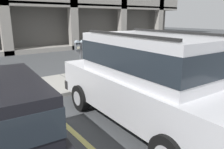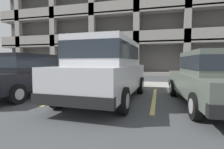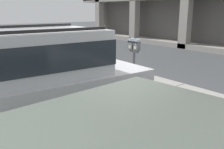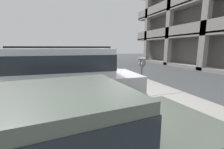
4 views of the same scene
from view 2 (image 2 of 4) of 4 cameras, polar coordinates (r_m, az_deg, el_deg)
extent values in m
cube|color=#444749|center=(8.20, 3.17, -5.08)|extent=(80.00, 80.00, 0.10)
cube|color=#9E9B93|center=(9.45, 4.79, -3.21)|extent=(40.00, 2.20, 0.12)
cube|color=#606060|center=(13.40, -31.19, -1.38)|extent=(0.03, 2.16, 0.00)
cube|color=#606060|center=(10.88, -16.43, -2.08)|extent=(0.03, 2.16, 0.00)
cube|color=#606060|center=(9.44, 4.80, -2.84)|extent=(0.03, 2.16, 0.00)
cube|color=#606060|center=(9.59, 29.08, -3.22)|extent=(0.03, 2.16, 0.00)
cube|color=#DBD16B|center=(9.11, -28.47, -4.31)|extent=(0.12, 4.80, 0.01)
cube|color=#DBD16B|center=(7.37, -10.88, -5.76)|extent=(0.12, 4.80, 0.01)
cube|color=#DBD16B|center=(6.65, 13.70, -6.86)|extent=(0.12, 4.80, 0.01)
cube|color=silver|center=(5.77, -1.63, -1.09)|extent=(2.00, 4.76, 0.80)
cube|color=silver|center=(5.71, -1.81, 7.09)|extent=(1.72, 2.97, 0.84)
cube|color=#232B33|center=(5.71, -1.81, 7.30)|extent=(1.75, 2.99, 0.46)
cube|color=black|center=(8.01, 3.66, -1.69)|extent=(1.88, 0.23, 0.24)
cube|color=black|center=(3.72, -13.20, -8.37)|extent=(1.88, 0.23, 0.24)
cube|color=silver|center=(7.92, 7.77, 0.83)|extent=(0.24, 0.04, 0.14)
cube|color=silver|center=(8.18, -0.14, 0.97)|extent=(0.24, 0.04, 0.14)
cylinder|color=black|center=(7.03, 9.22, -3.51)|extent=(0.22, 0.67, 0.66)
cylinder|color=#B2B2B7|center=(7.03, 9.22, -3.51)|extent=(0.23, 0.37, 0.36)
cylinder|color=black|center=(7.48, -4.61, -3.02)|extent=(0.22, 0.67, 0.66)
cylinder|color=#B2B2B7|center=(7.48, -4.61, -3.02)|extent=(0.23, 0.37, 0.36)
cylinder|color=black|center=(4.20, 3.74, -8.53)|extent=(0.22, 0.67, 0.66)
cylinder|color=#B2B2B7|center=(4.20, 3.74, -8.53)|extent=(0.23, 0.37, 0.36)
cylinder|color=black|center=(4.93, -17.28, -6.84)|extent=(0.22, 0.67, 0.66)
cylinder|color=#B2B2B7|center=(4.93, -17.28, -6.84)|extent=(0.23, 0.37, 0.36)
cube|color=black|center=(5.57, 5.04, 11.91)|extent=(0.14, 2.62, 0.05)
cube|color=black|center=(6.01, -8.17, 11.30)|extent=(0.14, 2.62, 0.05)
cube|color=black|center=(7.41, -25.15, -1.35)|extent=(2.00, 4.51, 0.60)
cube|color=black|center=(7.17, -26.96, 3.39)|extent=(1.63, 2.08, 0.64)
cube|color=#232B33|center=(7.17, -26.96, 3.52)|extent=(1.65, 2.10, 0.35)
cube|color=black|center=(9.09, -15.61, -1.34)|extent=(1.74, 0.28, 0.24)
cube|color=silver|center=(8.83, -12.64, 0.12)|extent=(0.24, 0.05, 0.14)
cube|color=silver|center=(9.42, -18.11, 0.25)|extent=(0.24, 0.05, 0.14)
cylinder|color=black|center=(7.99, -13.90, -2.90)|extent=(0.20, 0.61, 0.60)
cylinder|color=#B2B2B7|center=(7.99, -13.90, -2.90)|extent=(0.20, 0.34, 0.33)
cylinder|color=black|center=(9.00, -22.86, -2.33)|extent=(0.20, 0.61, 0.60)
cylinder|color=#B2B2B7|center=(9.00, -22.86, -2.33)|extent=(0.20, 0.34, 0.33)
cylinder|color=black|center=(5.91, -28.46, -5.65)|extent=(0.20, 0.61, 0.60)
cylinder|color=#B2B2B7|center=(5.91, -28.46, -5.65)|extent=(0.20, 0.34, 0.33)
cube|color=#5B665B|center=(5.68, 29.95, -3.02)|extent=(2.09, 4.54, 0.60)
cube|color=#5B665B|center=(5.36, 31.28, 3.20)|extent=(1.67, 2.11, 0.64)
cube|color=#232B33|center=(5.36, 31.28, 3.37)|extent=(1.70, 2.13, 0.35)
cube|color=black|center=(7.75, 24.41, -2.45)|extent=(1.74, 0.32, 0.24)
cube|color=silver|center=(7.93, 28.06, -0.68)|extent=(0.24, 0.05, 0.14)
cube|color=silver|center=(7.66, 20.55, -0.61)|extent=(0.24, 0.05, 0.14)
cylinder|color=black|center=(7.28, 32.34, -4.06)|extent=(0.21, 0.61, 0.60)
cylinder|color=#B2B2B7|center=(7.28, 32.34, -4.06)|extent=(0.21, 0.34, 0.33)
cylinder|color=black|center=(6.82, 19.27, -4.17)|extent=(0.21, 0.61, 0.60)
cylinder|color=#B2B2B7|center=(6.82, 19.27, -4.17)|extent=(0.21, 0.34, 0.33)
cylinder|color=black|center=(4.19, 25.46, -9.35)|extent=(0.21, 0.61, 0.60)
cylinder|color=#B2B2B7|center=(4.19, 25.46, -9.35)|extent=(0.21, 0.34, 0.33)
cylinder|color=#595B60|center=(8.48, 2.93, 0.37)|extent=(0.07, 0.07, 1.17)
cube|color=#595B60|center=(8.47, 2.95, 4.54)|extent=(0.28, 0.06, 0.06)
cube|color=#515459|center=(8.49, 2.29, 5.49)|extent=(0.15, 0.11, 0.22)
cylinder|color=#8C99A3|center=(8.49, 2.29, 6.23)|extent=(0.15, 0.11, 0.15)
cube|color=#B7B293|center=(8.43, 2.20, 5.24)|extent=(0.08, 0.01, 0.08)
cube|color=#515459|center=(8.45, 3.62, 5.49)|extent=(0.15, 0.11, 0.22)
cylinder|color=#8C99A3|center=(8.45, 3.62, 6.24)|extent=(0.15, 0.11, 0.15)
cube|color=#B7B293|center=(8.39, 3.54, 5.24)|extent=(0.08, 0.01, 0.08)
cube|color=#54514D|center=(23.85, 9.80, 22.91)|extent=(31.36, 8.80, 18.00)
cube|color=gray|center=(21.98, 9.39, 1.08)|extent=(32.00, 10.00, 0.30)
cube|color=gray|center=(22.04, 9.48, 8.89)|extent=(32.00, 10.00, 0.30)
cube|color=gray|center=(17.26, 7.89, 12.13)|extent=(32.00, 0.20, 1.10)
cube|color=gray|center=(22.49, 9.57, 16.53)|extent=(32.00, 10.00, 0.30)
cube|color=gray|center=(17.93, 7.99, 21.66)|extent=(32.00, 0.20, 1.10)
camera|label=1|loc=(5.57, -50.85, 13.74)|focal=35.00mm
camera|label=3|loc=(5.02, 50.54, 15.05)|focal=40.00mm
camera|label=4|loc=(6.32, 46.04, 9.73)|focal=24.00mm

